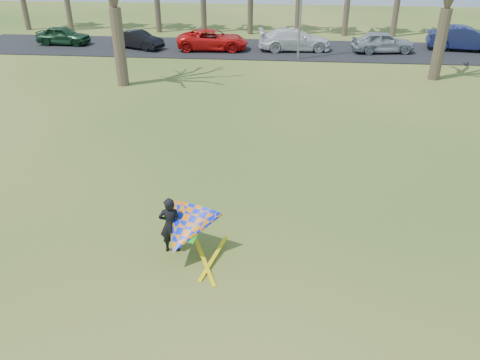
# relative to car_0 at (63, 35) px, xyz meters

# --- Properties ---
(ground) EXTENTS (100.00, 100.00, 0.00)m
(ground) POSITION_rel_car_0_xyz_m (15.94, -24.96, -0.74)
(ground) COLOR #235612
(ground) RESTS_ON ground
(parking_strip) EXTENTS (46.00, 7.00, 0.06)m
(parking_strip) POSITION_rel_car_0_xyz_m (15.94, 0.04, -0.71)
(parking_strip) COLOR black
(parking_strip) RESTS_ON ground
(car_0) EXTENTS (4.05, 1.72, 1.37)m
(car_0) POSITION_rel_car_0_xyz_m (0.00, 0.00, 0.00)
(car_0) COLOR #173B21
(car_0) RESTS_ON parking_strip
(car_1) EXTENTS (4.10, 2.76, 1.28)m
(car_1) POSITION_rel_car_0_xyz_m (6.15, -0.77, -0.04)
(car_1) COLOR black
(car_1) RESTS_ON parking_strip
(car_2) EXTENTS (5.29, 2.65, 1.44)m
(car_2) POSITION_rel_car_0_xyz_m (11.72, -0.68, 0.04)
(car_2) COLOR red
(car_2) RESTS_ON parking_strip
(car_3) EXTENTS (5.45, 2.71, 1.52)m
(car_3) POSITION_rel_car_0_xyz_m (17.70, -0.25, 0.08)
(car_3) COLOR white
(car_3) RESTS_ON parking_strip
(car_4) EXTENTS (4.56, 2.36, 1.48)m
(car_4) POSITION_rel_car_0_xyz_m (24.01, -0.34, 0.06)
(car_4) COLOR #989FA5
(car_4) RESTS_ON parking_strip
(car_5) EXTENTS (5.33, 2.53, 1.69)m
(car_5) POSITION_rel_car_0_xyz_m (30.02, 0.98, 0.16)
(car_5) COLOR #181E4A
(car_5) RESTS_ON parking_strip
(kite_flyer) EXTENTS (2.13, 2.39, 2.02)m
(kite_flyer) POSITION_rel_car_0_xyz_m (14.70, -25.40, 0.10)
(kite_flyer) COLOR black
(kite_flyer) RESTS_ON ground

